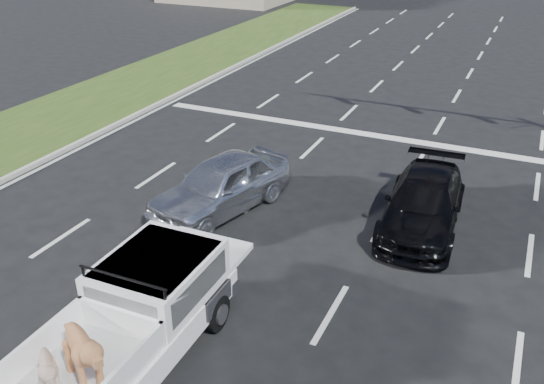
{
  "coord_description": "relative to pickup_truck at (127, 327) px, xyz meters",
  "views": [
    {
      "loc": [
        4.53,
        -8.83,
        7.35
      ],
      "look_at": [
        -0.47,
        2.0,
        1.35
      ],
      "focal_mm": 38.0,
      "sensor_mm": 36.0,
      "label": 1
    }
  ],
  "objects": [
    {
      "name": "ground",
      "position": [
        0.93,
        2.86,
        -0.9
      ],
      "size": [
        160.0,
        160.0,
        0.0
      ],
      "primitive_type": "plane",
      "color": "black",
      "rests_on": "ground"
    },
    {
      "name": "grass_median_left",
      "position": [
        -10.57,
        8.86,
        -0.85
      ],
      "size": [
        5.0,
        60.0,
        0.1
      ],
      "primitive_type": "cube",
      "color": "#264314",
      "rests_on": "ground"
    },
    {
      "name": "silver_sedan",
      "position": [
        -1.45,
        5.82,
        -0.17
      ],
      "size": [
        2.78,
        4.59,
        1.46
      ],
      "primitive_type": "imported",
      "rotation": [
        0.0,
        0.0,
        -0.26
      ],
      "color": "silver",
      "rests_on": "ground"
    },
    {
      "name": "black_coupe",
      "position": [
        3.58,
        7.13,
        -0.26
      ],
      "size": [
        2.06,
        4.53,
        1.29
      ],
      "primitive_type": "imported",
      "rotation": [
        0.0,
        0.0,
        0.06
      ],
      "color": "black",
      "rests_on": "ground"
    },
    {
      "name": "road_markings",
      "position": [
        0.93,
        9.43,
        -0.9
      ],
      "size": [
        17.75,
        60.0,
        0.01
      ],
      "color": "silver",
      "rests_on": "ground"
    },
    {
      "name": "pickup_truck",
      "position": [
        0.0,
        0.0,
        0.0
      ],
      "size": [
        2.01,
        5.15,
        1.92
      ],
      "rotation": [
        0.0,
        0.0,
        0.02
      ],
      "color": "black",
      "rests_on": "ground"
    },
    {
      "name": "curb_left",
      "position": [
        -8.12,
        8.86,
        -0.83
      ],
      "size": [
        0.15,
        60.0,
        0.14
      ],
      "primitive_type": "cube",
      "color": "#A19C94",
      "rests_on": "ground"
    }
  ]
}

